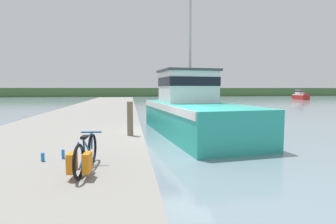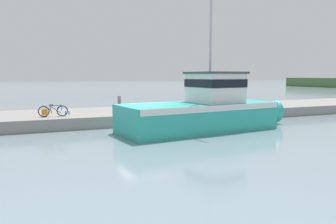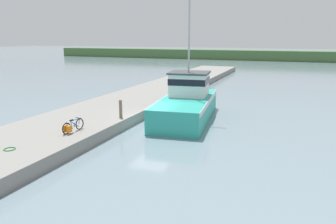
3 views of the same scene
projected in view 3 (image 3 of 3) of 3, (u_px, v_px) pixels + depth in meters
name	position (u px, v px, depth m)	size (l,w,h in m)	color
ground_plane	(151.00, 128.00, 21.94)	(320.00, 320.00, 0.00)	gray
dock_pier	(94.00, 117.00, 23.43)	(6.18, 80.00, 0.72)	gray
fishing_boat_main	(187.00, 102.00, 24.33)	(4.50, 11.09, 10.29)	teal
bicycle_touring	(71.00, 127.00, 18.29)	(0.52, 1.71, 0.73)	black
mooring_post	(121.00, 109.00, 21.56)	(0.21, 0.21, 1.20)	#756651
hose_coil	(10.00, 149.00, 15.60)	(0.55, 0.55, 0.04)	#197A2D
water_bottle_by_bike	(67.00, 125.00, 19.61)	(0.08, 0.08, 0.19)	blue
water_bottle_on_curb	(74.00, 125.00, 19.62)	(0.07, 0.07, 0.22)	blue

